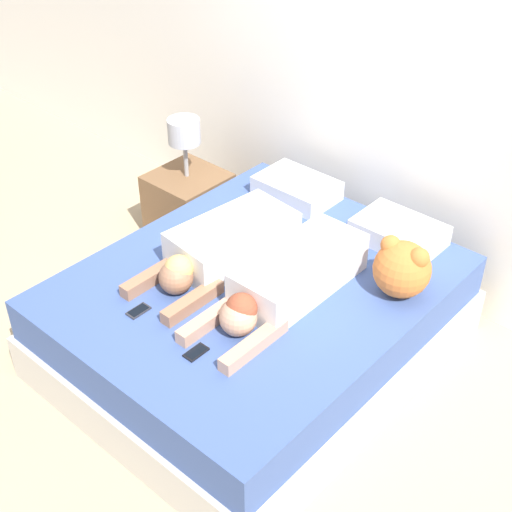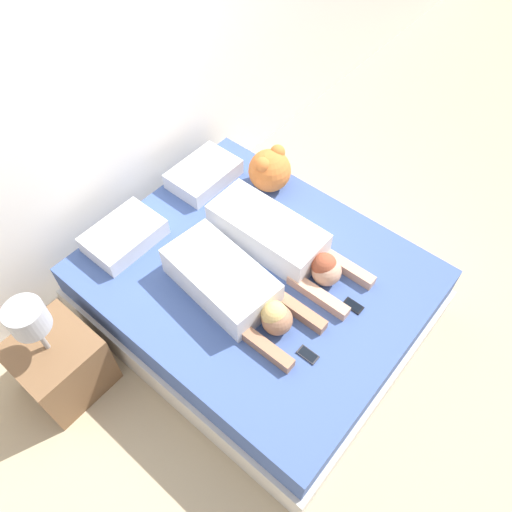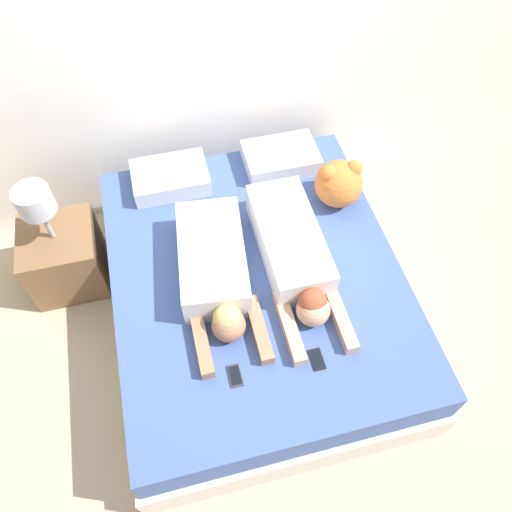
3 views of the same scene
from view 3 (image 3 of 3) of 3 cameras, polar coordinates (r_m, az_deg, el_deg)
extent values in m
plane|color=tan|center=(3.38, 0.00, -6.66)|extent=(12.00, 12.00, 0.00)
cube|color=white|center=(3.25, -5.59, 23.58)|extent=(12.00, 0.06, 2.60)
cube|color=beige|center=(3.26, 0.00, -5.49)|extent=(1.74, 2.08, 0.28)
cube|color=#3F5999|center=(3.03, 0.00, -3.00)|extent=(1.68, 2.02, 0.25)
cube|color=silver|center=(3.36, -9.76, 8.84)|extent=(0.49, 0.34, 0.12)
cube|color=silver|center=(3.45, 2.85, 11.15)|extent=(0.49, 0.34, 0.12)
cube|color=silver|center=(2.86, -5.00, -0.22)|extent=(0.44, 0.74, 0.22)
sphere|color=#A37051|center=(2.65, -3.14, -7.91)|extent=(0.18, 0.18, 0.18)
sphere|color=#D8B266|center=(2.62, -3.28, -7.07)|extent=(0.15, 0.15, 0.15)
cube|color=#A37051|center=(2.68, -6.23, -9.78)|extent=(0.07, 0.39, 0.07)
cube|color=#A37051|center=(2.70, 0.34, -8.37)|extent=(0.07, 0.39, 0.07)
cube|color=silver|center=(2.93, 3.76, 1.83)|extent=(0.34, 0.77, 0.22)
sphere|color=tan|center=(2.70, 6.55, -6.12)|extent=(0.19, 0.19, 0.19)
sphere|color=#99472D|center=(2.68, 6.48, -5.26)|extent=(0.16, 0.16, 0.16)
cube|color=tan|center=(2.71, 3.84, -8.16)|extent=(0.07, 0.42, 0.07)
cube|color=tan|center=(2.77, 9.51, -6.79)|extent=(0.07, 0.42, 0.07)
cube|color=#2D2D33|center=(2.62, -2.41, -13.50)|extent=(0.06, 0.12, 0.01)
cube|color=black|center=(2.62, -2.42, -13.45)|extent=(0.05, 0.10, 0.00)
cube|color=black|center=(2.67, 6.98, -11.64)|extent=(0.06, 0.12, 0.01)
cube|color=black|center=(2.67, 6.99, -11.60)|extent=(0.05, 0.10, 0.00)
sphere|color=orange|center=(3.20, 9.42, 8.14)|extent=(0.30, 0.30, 0.30)
sphere|color=orange|center=(3.09, 8.25, 9.33)|extent=(0.11, 0.11, 0.11)
sphere|color=orange|center=(3.14, 11.13, 9.78)|extent=(0.11, 0.11, 0.11)
cube|color=brown|center=(3.57, -20.97, -0.18)|extent=(0.47, 0.47, 0.48)
cylinder|color=#999999|center=(3.31, -22.82, 3.42)|extent=(0.03, 0.03, 0.25)
cylinder|color=#B2B2B7|center=(3.16, -24.02, 5.75)|extent=(0.22, 0.22, 0.17)
camera|label=1|loc=(2.52, 89.20, -3.16)|focal=50.00mm
camera|label=2|loc=(1.09, -91.99, 9.47)|focal=35.00mm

